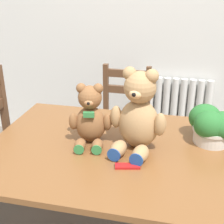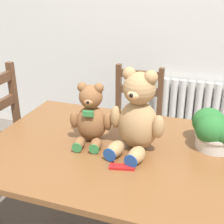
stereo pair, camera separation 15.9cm
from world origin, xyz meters
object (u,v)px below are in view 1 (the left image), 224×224
Objects in this scene: potted_plant at (213,125)px; wooden_chair_behind at (123,125)px; teddy_bear_left at (90,118)px; teddy_bear_right at (138,115)px; chocolate_bar at (128,166)px.

wooden_chair_behind is at bearing 132.81° from potted_plant.
teddy_bear_left is at bearing -167.40° from potted_plant.
teddy_bear_right is at bearing 169.41° from teddy_bear_left.
teddy_bear_left reaches higher than chocolate_bar.
chocolate_bar is (0.24, -0.20, -0.13)m from teddy_bear_left.
wooden_chair_behind is at bearing 102.02° from chocolate_bar.
potted_plant is (0.38, 0.14, -0.08)m from teddy_bear_right.
teddy_bear_right reaches higher than chocolate_bar.
teddy_bear_left is 0.25m from teddy_bear_right.
wooden_chair_behind is 0.96m from potted_plant.
teddy_bear_left is at bearing 139.85° from chocolate_bar.
teddy_bear_left is 0.77× the size of teddy_bear_right.
wooden_chair_behind is at bearing -63.68° from teddy_bear_right.
wooden_chair_behind reaches higher than chocolate_bar.
teddy_bear_right reaches higher than potted_plant.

